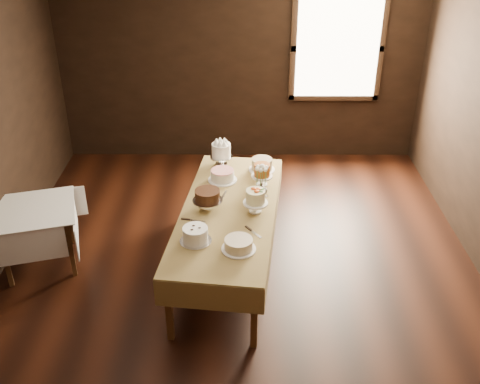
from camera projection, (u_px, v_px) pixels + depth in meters
name	position (u px, v px, depth m)	size (l,w,h in m)	color
floor	(240.00, 282.00, 5.66)	(5.00, 6.00, 0.01)	black
wall_back	(241.00, 62.00, 7.57)	(5.00, 0.02, 2.80)	black
window	(338.00, 49.00, 7.42)	(1.10, 0.05, 1.30)	#FFEABF
display_table	(229.00, 214.00, 5.54)	(1.20, 2.44, 0.73)	#472D17
side_table	(35.00, 215.00, 5.66)	(0.99, 0.99, 0.67)	#472D17
cake_meringue	(221.00, 155.00, 6.30)	(0.29, 0.29, 0.27)	silver
cake_speckled	(262.00, 165.00, 6.22)	(0.32, 0.32, 0.14)	white
cake_lattice	(222.00, 176.00, 6.01)	(0.32, 0.32, 0.12)	white
cake_caramel	(262.00, 176.00, 5.89)	(0.23, 0.23, 0.26)	white
cake_chocolate	(208.00, 200.00, 5.47)	(0.30, 0.30, 0.22)	silver
cake_flowers	(255.00, 202.00, 5.42)	(0.26, 0.26, 0.25)	white
cake_swirl	(195.00, 235.00, 4.99)	(0.32, 0.32, 0.15)	silver
cake_cream	(239.00, 245.00, 4.89)	(0.31, 0.31, 0.11)	white
cake_server_b	(256.00, 234.00, 5.12)	(0.24, 0.03, 0.01)	silver
cake_server_c	(224.00, 194.00, 5.77)	(0.24, 0.03, 0.01)	silver
cake_server_d	(261.00, 197.00, 5.72)	(0.24, 0.03, 0.01)	silver
cake_server_e	(198.00, 221.00, 5.32)	(0.24, 0.03, 0.01)	silver
flower_vase	(261.00, 189.00, 5.73)	(0.13, 0.13, 0.13)	#2D2823
flower_bouquet	(262.00, 173.00, 5.64)	(0.14, 0.14, 0.20)	white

